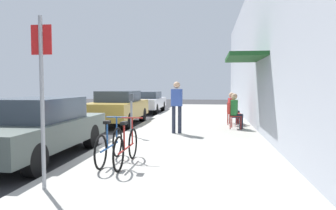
{
  "coord_description": "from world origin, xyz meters",
  "views": [
    {
      "loc": [
        2.9,
        -8.2,
        1.69
      ],
      "look_at": [
        1.12,
        4.63,
        0.88
      ],
      "focal_mm": 33.31,
      "sensor_mm": 36.0,
      "label": 1
    }
  ],
  "objects": [
    {
      "name": "seated_patron_0",
      "position": [
        3.8,
        3.35,
        0.82
      ],
      "size": [
        0.48,
        0.43,
        1.29
      ],
      "color": "#232838",
      "rests_on": "sidewalk_slab"
    },
    {
      "name": "ground_plane",
      "position": [
        0.0,
        0.0,
        0.0
      ],
      "size": [
        60.0,
        60.0,
        0.0
      ],
      "primitive_type": "plane",
      "color": "#2D2D30"
    },
    {
      "name": "cafe_chair_2",
      "position": [
        3.74,
        4.97,
        0.62
      ],
      "size": [
        0.5,
        0.5,
        0.87
      ],
      "color": "maroon",
      "rests_on": "sidewalk_slab"
    },
    {
      "name": "parked_car_2",
      "position": [
        -1.1,
        11.06,
        0.7
      ],
      "size": [
        1.8,
        4.4,
        1.31
      ],
      "color": "silver",
      "rests_on": "ground_plane"
    },
    {
      "name": "pedestrian_standing",
      "position": [
        1.79,
        1.95,
        1.12
      ],
      "size": [
        0.36,
        0.22,
        1.7
      ],
      "color": "#232838",
      "rests_on": "sidewalk_slab"
    },
    {
      "name": "parked_car_0",
      "position": [
        -1.1,
        -1.53,
        0.72
      ],
      "size": [
        1.8,
        4.4,
        1.4
      ],
      "color": "#47514C",
      "rests_on": "ground_plane"
    },
    {
      "name": "bicycle_1",
      "position": [
        1.25,
        -2.27,
        0.48
      ],
      "size": [
        0.46,
        1.71,
        0.9
      ],
      "color": "black",
      "rests_on": "sidewalk_slab"
    },
    {
      "name": "seated_patron_2",
      "position": [
        3.8,
        4.98,
        0.82
      ],
      "size": [
        0.47,
        0.41,
        1.29
      ],
      "color": "#232838",
      "rests_on": "sidewalk_slab"
    },
    {
      "name": "sidewalk_slab",
      "position": [
        2.25,
        2.0,
        0.06
      ],
      "size": [
        4.5,
        32.0,
        0.12
      ],
      "primitive_type": "cube",
      "color": "#9E9B93",
      "rests_on": "ground_plane"
    },
    {
      "name": "cafe_chair_0",
      "position": [
        3.74,
        3.37,
        0.62
      ],
      "size": [
        0.52,
        0.52,
        0.87
      ],
      "color": "maroon",
      "rests_on": "sidewalk_slab"
    },
    {
      "name": "street_sign",
      "position": [
        0.4,
        -3.85,
        1.64
      ],
      "size": [
        0.32,
        0.06,
        2.6
      ],
      "color": "gray",
      "rests_on": "sidewalk_slab"
    },
    {
      "name": "cafe_chair_1",
      "position": [
        3.75,
        4.24,
        0.62
      ],
      "size": [
        0.56,
        0.56,
        0.87
      ],
      "color": "maroon",
      "rests_on": "sidewalk_slab"
    },
    {
      "name": "building_facade",
      "position": [
        4.65,
        2.0,
        2.94
      ],
      "size": [
        1.4,
        32.0,
        5.87
      ],
      "color": "#999EA8",
      "rests_on": "ground_plane"
    },
    {
      "name": "parked_car_1",
      "position": [
        -1.1,
        4.85,
        0.76
      ],
      "size": [
        1.8,
        4.4,
        1.46
      ],
      "color": "#A58433",
      "rests_on": "ground_plane"
    },
    {
      "name": "parking_meter",
      "position": [
        0.45,
        1.2,
        0.89
      ],
      "size": [
        0.12,
        0.1,
        1.32
      ],
      "color": "slate",
      "rests_on": "sidewalk_slab"
    },
    {
      "name": "bicycle_0",
      "position": [
        0.87,
        -2.15,
        0.48
      ],
      "size": [
        0.46,
        1.71,
        0.9
      ],
      "color": "black",
      "rests_on": "sidewalk_slab"
    }
  ]
}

